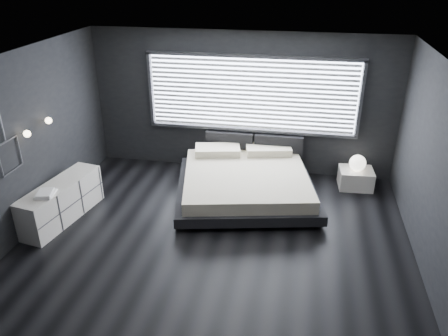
# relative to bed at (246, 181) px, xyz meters

# --- Properties ---
(room) EXTENTS (6.04, 6.00, 2.80)m
(room) POSITION_rel_bed_xyz_m (-0.27, -1.60, 1.10)
(room) COLOR black
(room) RESTS_ON ground
(window) EXTENTS (4.14, 0.09, 1.52)m
(window) POSITION_rel_bed_xyz_m (-0.07, 1.10, 1.31)
(window) COLOR white
(window) RESTS_ON ground
(headboard) EXTENTS (1.96, 0.16, 0.52)m
(headboard) POSITION_rel_bed_xyz_m (0.01, 1.04, 0.27)
(headboard) COLOR black
(headboard) RESTS_ON ground
(sconce_near) EXTENTS (0.18, 0.11, 0.11)m
(sconce_near) POSITION_rel_bed_xyz_m (-3.15, -1.55, 1.30)
(sconce_near) COLOR silver
(sconce_near) RESTS_ON ground
(sconce_far) EXTENTS (0.18, 0.11, 0.11)m
(sconce_far) POSITION_rel_bed_xyz_m (-3.15, -0.95, 1.30)
(sconce_far) COLOR silver
(sconce_far) RESTS_ON ground
(wall_art_lower) EXTENTS (0.01, 0.48, 0.48)m
(wall_art_lower) POSITION_rel_bed_xyz_m (-3.24, -1.90, 1.08)
(wall_art_lower) COLOR #47474C
(wall_art_lower) RESTS_ON ground
(bed) EXTENTS (2.90, 2.82, 0.64)m
(bed) POSITION_rel_bed_xyz_m (0.00, 0.00, 0.00)
(bed) COLOR black
(bed) RESTS_ON ground
(nightstand) EXTENTS (0.65, 0.56, 0.36)m
(nightstand) POSITION_rel_bed_xyz_m (2.03, 0.73, -0.11)
(nightstand) COLOR silver
(nightstand) RESTS_ON ground
(orb_lamp) EXTENTS (0.31, 0.31, 0.31)m
(orb_lamp) POSITION_rel_bed_xyz_m (2.02, 0.70, 0.22)
(orb_lamp) COLOR white
(orb_lamp) RESTS_ON nightstand
(dresser) EXTENTS (0.74, 1.70, 0.66)m
(dresser) POSITION_rel_bed_xyz_m (-2.91, -1.35, 0.03)
(dresser) COLOR silver
(dresser) RESTS_ON ground
(book_stack) EXTENTS (0.31, 0.38, 0.07)m
(book_stack) POSITION_rel_bed_xyz_m (-2.92, -1.73, 0.39)
(book_stack) COLOR white
(book_stack) RESTS_ON dresser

